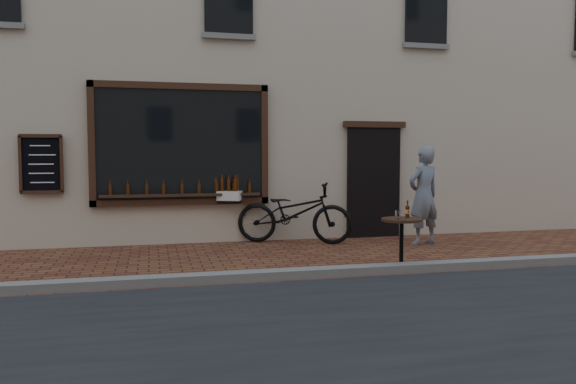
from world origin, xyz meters
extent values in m
plane|color=#58281C|center=(0.00, 0.00, 0.00)|extent=(90.00, 90.00, 0.00)
cube|color=slate|center=(0.00, 0.20, 0.06)|extent=(90.00, 0.25, 0.12)
cube|color=#BBAE93|center=(0.00, 6.50, 5.00)|extent=(28.00, 6.00, 10.00)
cube|color=black|center=(-1.90, 3.45, 1.85)|extent=(3.00, 0.06, 2.00)
cube|color=black|center=(-1.90, 3.43, 2.91)|extent=(3.24, 0.10, 0.12)
cube|color=black|center=(-1.90, 3.43, 0.79)|extent=(3.24, 0.10, 0.12)
cube|color=black|center=(-3.46, 3.43, 1.85)|extent=(0.12, 0.10, 2.24)
cube|color=black|center=(-0.34, 3.43, 1.85)|extent=(0.12, 0.10, 2.24)
cube|color=black|center=(-1.90, 3.38, 0.92)|extent=(2.90, 0.16, 0.05)
cube|color=black|center=(1.90, 3.46, 1.10)|extent=(1.10, 0.10, 2.20)
cube|color=black|center=(1.90, 3.43, 2.26)|extent=(1.30, 0.10, 0.12)
cube|color=black|center=(-4.30, 3.44, 1.50)|extent=(0.62, 0.04, 0.92)
cylinder|color=#3D1C07|center=(-3.15, 3.38, 1.04)|extent=(0.06, 0.06, 0.19)
cylinder|color=#3D1C07|center=(-2.84, 3.38, 1.04)|extent=(0.06, 0.06, 0.19)
cylinder|color=#3D1C07|center=(-2.52, 3.38, 1.04)|extent=(0.06, 0.06, 0.19)
cylinder|color=#3D1C07|center=(-2.21, 3.38, 1.04)|extent=(0.06, 0.06, 0.19)
cylinder|color=#3D1C07|center=(-1.90, 3.38, 1.04)|extent=(0.06, 0.06, 0.19)
cylinder|color=#3D1C07|center=(-1.59, 3.38, 1.04)|extent=(0.06, 0.06, 0.19)
cylinder|color=#3D1C07|center=(-1.27, 3.38, 1.04)|extent=(0.06, 0.06, 0.19)
cylinder|color=#3D1C07|center=(-0.96, 3.38, 1.04)|extent=(0.06, 0.06, 0.19)
cylinder|color=#3D1C07|center=(-0.65, 3.38, 1.04)|extent=(0.06, 0.06, 0.19)
cube|color=black|center=(3.00, 3.46, 4.60)|extent=(0.90, 0.06, 1.40)
imported|color=black|center=(0.15, 3.07, 0.57)|extent=(2.29, 1.56, 1.14)
cube|color=black|center=(-0.95, 3.55, 0.78)|extent=(0.64, 0.73, 0.04)
cube|color=silver|center=(-0.95, 3.55, 0.89)|extent=(0.65, 0.75, 0.18)
cylinder|color=#3D1C07|center=(-0.92, 3.29, 1.10)|extent=(0.07, 0.07, 0.24)
cylinder|color=#3D1C07|center=(-1.04, 3.34, 1.10)|extent=(0.07, 0.07, 0.24)
cylinder|color=#3D1C07|center=(-1.15, 3.39, 1.10)|extent=(0.07, 0.07, 0.24)
cylinder|color=#3D1C07|center=(-1.27, 3.44, 1.10)|extent=(0.07, 0.07, 0.24)
cylinder|color=#3D1C07|center=(-0.86, 3.43, 1.10)|extent=(0.07, 0.07, 0.24)
cylinder|color=#3D1C07|center=(-0.98, 3.48, 1.10)|extent=(0.07, 0.07, 0.24)
cylinder|color=#3D1C07|center=(-1.09, 3.53, 1.10)|extent=(0.07, 0.07, 0.24)
cylinder|color=#3D1C07|center=(-1.21, 3.58, 1.10)|extent=(0.07, 0.07, 0.24)
cylinder|color=#3D1C07|center=(-0.80, 3.57, 1.10)|extent=(0.07, 0.07, 0.24)
cylinder|color=#3D1C07|center=(-0.92, 3.62, 1.10)|extent=(0.07, 0.07, 0.24)
cylinder|color=#3D1C07|center=(-1.03, 3.67, 1.10)|extent=(0.07, 0.07, 0.24)
cylinder|color=#3D1C07|center=(-1.15, 3.72, 1.10)|extent=(0.07, 0.07, 0.24)
cylinder|color=#3D1C07|center=(-0.74, 3.71, 1.10)|extent=(0.07, 0.07, 0.24)
cylinder|color=#3D1C07|center=(-0.86, 3.76, 1.10)|extent=(0.07, 0.07, 0.24)
cylinder|color=black|center=(1.06, 0.35, 0.01)|extent=(0.43, 0.43, 0.03)
cylinder|color=black|center=(1.06, 0.35, 0.37)|extent=(0.06, 0.06, 0.68)
cylinder|color=black|center=(1.06, 0.35, 0.73)|extent=(0.59, 0.59, 0.04)
cylinder|color=gold|center=(1.18, 0.41, 0.84)|extent=(0.06, 0.06, 0.06)
cylinder|color=white|center=(0.96, 0.28, 0.81)|extent=(0.08, 0.08, 0.13)
imported|color=slate|center=(2.46, 2.39, 0.91)|extent=(0.75, 0.59, 1.81)
camera|label=1|loc=(-2.44, -7.07, 1.70)|focal=35.00mm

